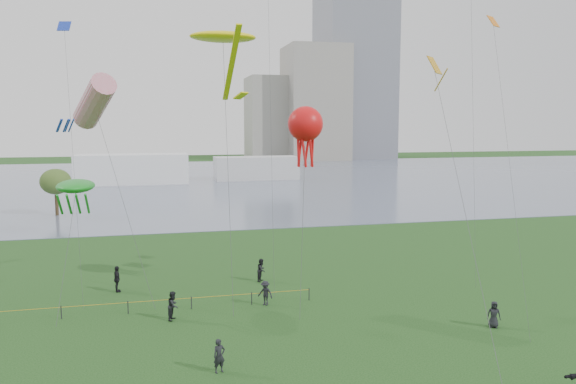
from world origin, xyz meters
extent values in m
cube|color=slate|center=(0.00, 100.00, 0.02)|extent=(400.00, 120.00, 0.08)
cube|color=gray|center=(46.00, 162.00, 19.00)|extent=(20.00, 20.00, 38.00)
cube|color=gray|center=(32.00, 168.00, 14.00)|extent=(16.00, 18.00, 28.00)
cube|color=white|center=(-12.00, 95.00, 3.00)|extent=(22.00, 8.00, 6.00)
cube|color=silver|center=(14.00, 98.00, 2.50)|extent=(18.00, 7.00, 5.00)
cylinder|color=#332617|center=(-20.40, 55.96, 1.40)|extent=(0.44, 0.44, 2.80)
ellipsoid|color=#456026|center=(-20.40, 55.96, 4.54)|extent=(3.98, 3.98, 3.36)
cylinder|color=black|center=(-13.65, 13.58, 0.42)|extent=(0.07, 0.07, 0.85)
cylinder|color=black|center=(-9.65, 13.58, 0.42)|extent=(0.07, 0.07, 0.85)
cylinder|color=black|center=(-5.65, 13.58, 0.42)|extent=(0.07, 0.07, 0.85)
cylinder|color=black|center=(-1.65, 13.58, 0.42)|extent=(0.07, 0.07, 0.85)
cylinder|color=black|center=(2.35, 13.58, 0.42)|extent=(0.07, 0.07, 0.85)
cylinder|color=gold|center=(-9.65, 13.58, 0.75)|extent=(24.00, 0.03, 0.03)
imported|color=black|center=(-6.87, 11.81, 0.90)|extent=(0.96, 1.07, 1.80)
imported|color=black|center=(-0.78, 13.25, 0.83)|extent=(1.22, 1.16, 1.66)
imported|color=black|center=(-10.60, 18.66, 0.95)|extent=(0.67, 1.19, 1.91)
imported|color=black|center=(11.66, 6.01, 0.79)|extent=(0.92, 0.78, 1.59)
imported|color=black|center=(-4.96, 3.71, 0.84)|extent=(0.70, 0.57, 1.67)
imported|color=black|center=(0.06, 18.98, 0.88)|extent=(1.04, 1.09, 1.77)
cylinder|color=#3F3F42|center=(-2.96, 14.90, 9.10)|extent=(0.43, 6.73, 18.20)
ellipsoid|color=yellow|center=(-2.76, 18.26, 18.19)|extent=(4.75, 2.97, 0.74)
cube|color=yellow|center=(-2.76, 14.06, 15.79)|extent=(0.36, 6.98, 4.09)
cube|color=yellow|center=(-2.76, 10.26, 13.69)|extent=(0.95, 0.95, 0.42)
cylinder|color=#3F3F42|center=(-9.78, 16.07, 6.78)|extent=(3.67, 3.98, 13.56)
cylinder|color=red|center=(-11.60, 18.05, 13.55)|extent=(3.56, 5.03, 3.73)
cylinder|color=#1833AB|center=(-13.00, 16.85, 11.95)|extent=(0.60, 1.13, 0.88)
cylinder|color=#1833AB|center=(-13.27, 17.23, 11.95)|extent=(0.60, 1.13, 0.88)
cylinder|color=#1833AB|center=(-13.72, 17.08, 11.95)|extent=(0.60, 1.13, 0.88)
cylinder|color=#1833AB|center=(-13.72, 16.61, 11.95)|extent=(0.60, 1.13, 0.88)
cylinder|color=#1833AB|center=(-13.27, 16.47, 11.95)|extent=(0.60, 1.13, 0.88)
cylinder|color=#3F3F42|center=(-13.31, 14.48, 3.99)|extent=(0.92, 4.56, 7.99)
ellipsoid|color=#188921|center=(-12.87, 16.75, 7.97)|extent=(2.43, 4.38, 0.85)
cylinder|color=#188921|center=(-13.67, 15.15, 6.97)|extent=(0.16, 1.79, 1.54)
cylinder|color=#188921|center=(-13.12, 15.15, 6.97)|extent=(0.16, 1.79, 1.54)
cylinder|color=#188921|center=(-12.57, 15.15, 6.97)|extent=(0.16, 1.79, 1.54)
cylinder|color=#188921|center=(-12.02, 15.15, 6.97)|extent=(0.16, 1.79, 1.54)
cylinder|color=#3F3F42|center=(1.50, 12.14, 6.03)|extent=(1.52, 4.30, 12.07)
sphere|color=red|center=(2.24, 14.28, 12.06)|extent=(2.38, 2.38, 2.38)
cylinder|color=red|center=(2.74, 14.28, 10.46)|extent=(0.18, 0.54, 2.60)
cylinder|color=red|center=(2.49, 14.71, 10.46)|extent=(0.49, 0.36, 2.61)
cylinder|color=red|center=(1.99, 14.71, 10.46)|extent=(0.49, 0.36, 2.61)
cylinder|color=red|center=(1.74, 14.28, 10.46)|extent=(0.18, 0.54, 2.60)
cylinder|color=red|center=(1.99, 13.85, 10.46)|extent=(0.49, 0.36, 2.61)
cylinder|color=red|center=(2.49, 13.85, 10.46)|extent=(0.49, 0.36, 2.61)
cylinder|color=#3F3F42|center=(7.94, 3.61, 7.90)|extent=(3.90, 14.64, 15.81)
cube|color=orange|center=(9.88, 10.92, 15.80)|extent=(1.40, 1.40, 1.14)
cylinder|color=orange|center=(9.88, 10.02, 14.80)|extent=(0.08, 1.58, 1.35)
cube|color=#1933B2|center=(-13.84, 21.97, 19.12)|extent=(1.04, 1.00, 0.76)
cube|color=orange|center=(14.04, 11.01, 18.71)|extent=(0.97, 0.68, 0.76)
camera|label=1|loc=(-7.81, -22.48, 12.05)|focal=35.00mm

